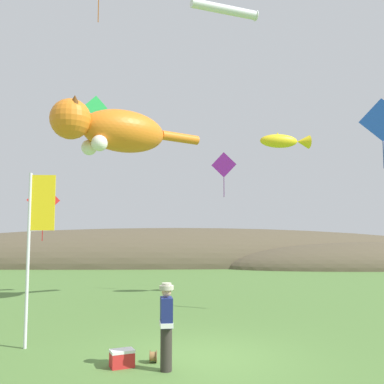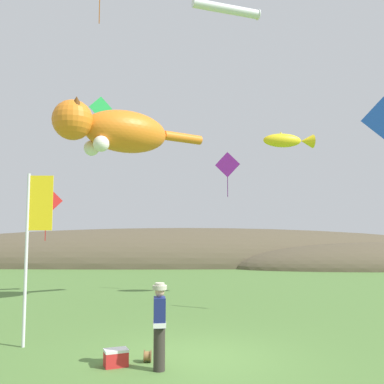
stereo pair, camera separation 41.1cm
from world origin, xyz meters
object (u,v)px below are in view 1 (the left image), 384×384
Objects in this scene: kite_diamond_blue at (382,120)px; kite_diamond_red at (43,201)px; kite_spool at (153,356)px; kite_fish_windsock at (284,141)px; festival_banner_pole at (35,232)px; kite_diamond_green at (96,107)px; festival_attendant at (166,323)px; picnic_cooler at (122,358)px; kite_diamond_violet at (224,165)px; kite_giant_cat at (113,130)px; kite_tube_streamer at (226,10)px.

kite_diamond_red is at bearing 168.66° from kite_diamond_blue.
kite_spool is 11.93m from kite_fish_windsock.
festival_banner_pole is 12.24m from kite_diamond_green.
festival_banner_pole is 1.82× the size of kite_diamond_blue.
kite_diamond_green is at bearing 158.67° from kite_fish_windsock.
festival_banner_pole reaches higher than festival_attendant.
kite_diamond_red is at bearing -167.37° from kite_fish_windsock.
kite_diamond_red is (-3.62, 6.51, 3.78)m from picnic_cooler.
festival_banner_pole is 11.62m from kite_fish_windsock.
kite_diamond_violet is 8.18m from kite_diamond_red.
kite_fish_windsock is at bearing 60.68° from festival_attendant.
kite_giant_cat is 2.50× the size of kite_fish_windsock.
kite_tube_streamer is at bearing 68.67° from kite_spool.
kite_diamond_red is at bearing 124.37° from kite_spool.
kite_diamond_violet is 7.31m from kite_diamond_green.
festival_attendant is at bearing -119.32° from kite_fish_windsock.
festival_banner_pole is at bearing 146.37° from picnic_cooler.
festival_attendant is 0.86× the size of kite_diamond_red.
picnic_cooler is at bearing -156.52° from kite_spool.
kite_diamond_green is at bearing 106.07° from kite_spool.
picnic_cooler is 0.13× the size of festival_banner_pole.
festival_banner_pole is at bearing -139.62° from kite_fish_windsock.
kite_diamond_green is at bearing 92.07° from festival_banner_pole.
kite_giant_cat is 6.57m from kite_tube_streamer.
kite_fish_windsock is 5.92m from kite_tube_streamer.
festival_attendant is at bearing -73.70° from kite_giant_cat.
kite_diamond_green is at bearing 143.81° from kite_diamond_blue.
kite_tube_streamer reaches higher than kite_diamond_violet.
festival_attendant is 4.24m from festival_banner_pole.
festival_attendant is 0.31× the size of kite_giant_cat.
kite_diamond_violet is at bearing 127.66° from kite_diamond_blue.
kite_spool is (-0.28, 0.59, -0.82)m from festival_attendant.
kite_diamond_violet is at bearing -17.87° from kite_diamond_green.
kite_diamond_blue is (7.10, 4.48, 5.57)m from festival_attendant.
kite_tube_streamer is (2.54, 6.50, 11.50)m from kite_spool.
kite_diamond_blue is at bearing -28.28° from kite_tube_streamer.
festival_attendant is at bearing -29.67° from festival_banner_pole.
festival_attendant is 0.41× the size of festival_banner_pole.
picnic_cooler is 0.25× the size of kite_fish_windsock.
kite_diamond_green is at bearing 138.34° from kite_tube_streamer.
kite_fish_windsock is 0.95× the size of kite_diamond_blue.
kite_fish_windsock is 1.08× the size of kite_diamond_green.
kite_tube_streamer is at bearing -145.96° from kite_fish_windsock.
kite_diamond_red reaches higher than festival_attendant.
kite_fish_windsock is 4.94m from kite_diamond_blue.
kite_diamond_violet is at bearing 70.79° from picnic_cooler.
kite_diamond_green is (-3.39, 11.78, 8.99)m from kite_spool.
kite_diamond_blue is (7.39, 3.90, 6.40)m from kite_spool.
picnic_cooler is 11.06m from kite_diamond_blue.
picnic_cooler reaches higher than kite_spool.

